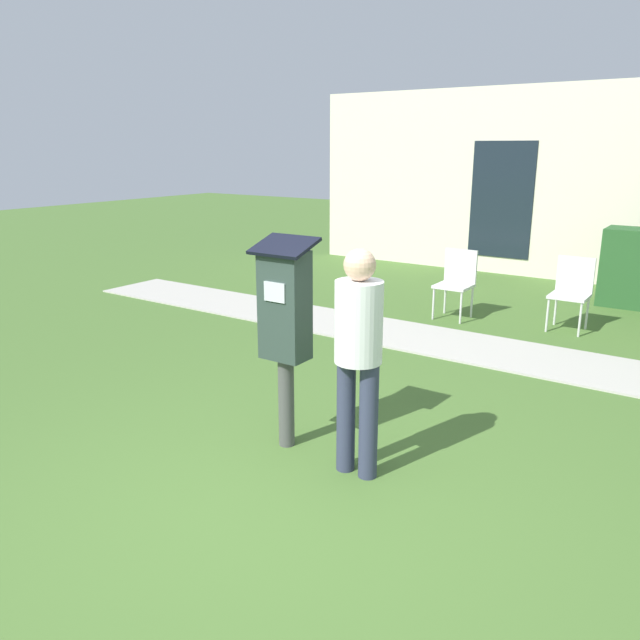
{
  "coord_description": "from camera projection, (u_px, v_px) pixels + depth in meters",
  "views": [
    {
      "loc": [
        2.21,
        -2.74,
        2.2
      ],
      "look_at": [
        -0.12,
        0.67,
        1.05
      ],
      "focal_mm": 35.0,
      "sensor_mm": 36.0,
      "label": 1
    }
  ],
  "objects": [
    {
      "name": "ground_plane",
      "position": [
        277.0,
        505.0,
        3.97
      ],
      "size": [
        40.0,
        40.0,
        0.0
      ],
      "primitive_type": "plane",
      "color": "#476B2D"
    },
    {
      "name": "sidewalk",
      "position": [
        485.0,
        350.0,
        6.97
      ],
      "size": [
        12.0,
        1.1,
        0.02
      ],
      "color": "#B7B2A8",
      "rests_on": "ground"
    },
    {
      "name": "building_facade",
      "position": [
        590.0,
        185.0,
        10.14
      ],
      "size": [
        10.0,
        0.26,
        3.2
      ],
      "color": "beige",
      "rests_on": "ground"
    },
    {
      "name": "parking_meter",
      "position": [
        285.0,
        316.0,
        4.51
      ],
      "size": [
        0.44,
        0.31,
        1.59
      ],
      "color": "#4C4C4C",
      "rests_on": "ground"
    },
    {
      "name": "person_standing",
      "position": [
        358.0,
        346.0,
        4.12
      ],
      "size": [
        0.32,
        0.32,
        1.58
      ],
      "rotation": [
        0.0,
        0.0,
        0.28
      ],
      "color": "#333851",
      "rests_on": "ground"
    },
    {
      "name": "outdoor_chair_left",
      "position": [
        457.0,
        278.0,
        8.22
      ],
      "size": [
        0.44,
        0.44,
        0.9
      ],
      "rotation": [
        0.0,
        0.0,
        0.27
      ],
      "color": "silver",
      "rests_on": "ground"
    },
    {
      "name": "outdoor_chair_middle",
      "position": [
        572.0,
        288.0,
        7.67
      ],
      "size": [
        0.44,
        0.44,
        0.9
      ],
      "rotation": [
        0.0,
        0.0,
        0.42
      ],
      "color": "silver",
      "rests_on": "ground"
    }
  ]
}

